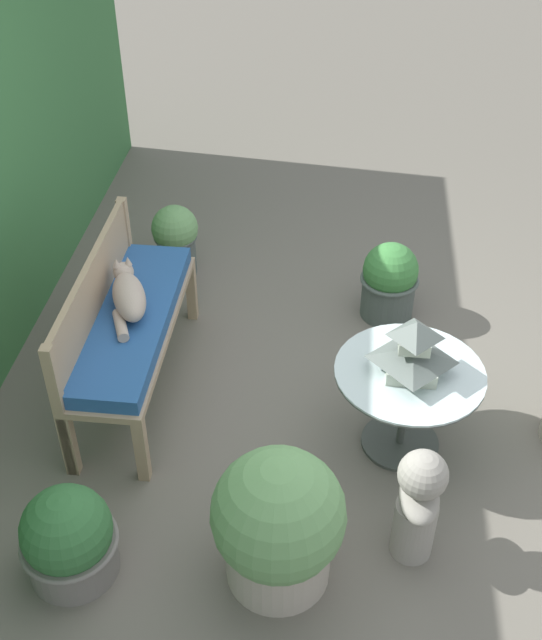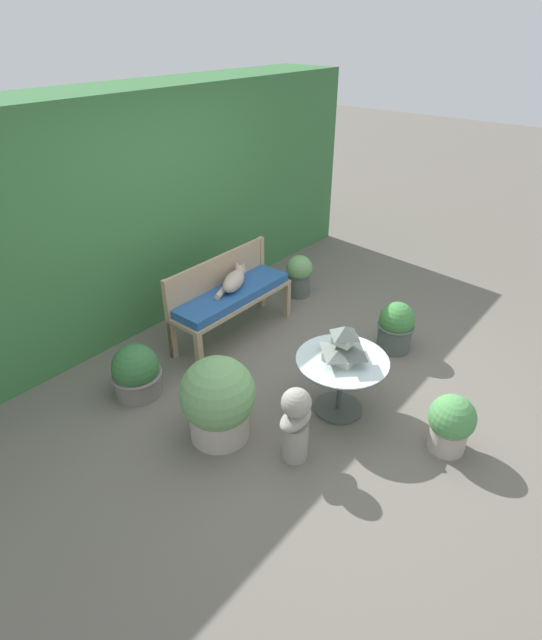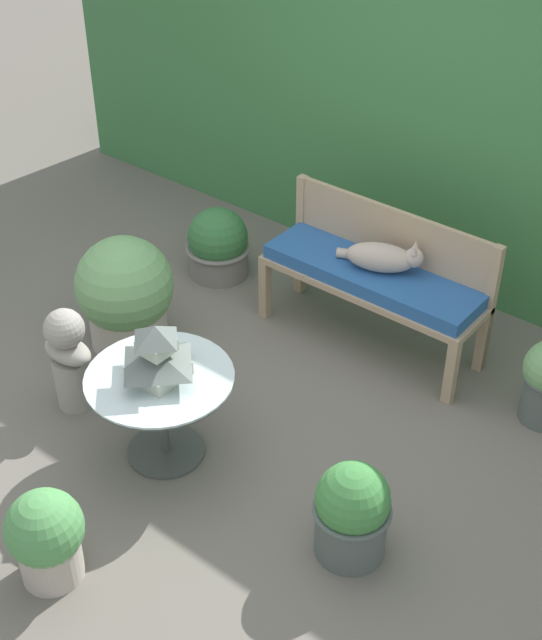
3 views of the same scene
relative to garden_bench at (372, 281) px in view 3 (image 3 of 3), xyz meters
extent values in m
plane|color=#666056|center=(-0.16, -1.14, -0.45)|extent=(30.00, 30.00, 0.00)
cube|color=#38703D|center=(-0.16, 1.27, 0.73)|extent=(6.40, 0.90, 2.37)
cube|color=tan|center=(-0.68, -0.19, -0.25)|extent=(0.06, 0.06, 0.41)
cube|color=tan|center=(0.68, -0.19, -0.25)|extent=(0.06, 0.06, 0.41)
cube|color=tan|center=(-0.68, 0.19, -0.25)|extent=(0.06, 0.06, 0.41)
cube|color=tan|center=(0.68, 0.19, -0.25)|extent=(0.06, 0.06, 0.41)
cube|color=tan|center=(0.00, 0.00, -0.02)|extent=(1.42, 0.44, 0.04)
cube|color=#23518E|center=(0.00, 0.00, 0.04)|extent=(1.36, 0.40, 0.09)
cube|color=tan|center=(-0.68, 0.20, -0.03)|extent=(0.06, 0.06, 0.86)
cube|color=tan|center=(0.68, 0.20, -0.03)|extent=(0.06, 0.06, 0.86)
cube|color=tan|center=(0.00, 0.20, 0.23)|extent=(1.36, 0.04, 0.34)
ellipsoid|color=#A89989|center=(0.04, 0.01, 0.17)|extent=(0.44, 0.32, 0.18)
sphere|color=#A89989|center=(0.22, 0.08, 0.21)|extent=(0.12, 0.12, 0.12)
cone|color=#A89989|center=(0.21, 0.11, 0.28)|extent=(0.04, 0.04, 0.05)
cone|color=#A89989|center=(0.23, 0.06, 0.28)|extent=(0.04, 0.04, 0.05)
cylinder|color=#A89989|center=(-0.14, 0.02, 0.12)|extent=(0.23, 0.14, 0.06)
cylinder|color=#424742|center=(-0.30, -1.51, -0.44)|extent=(0.42, 0.42, 0.02)
cylinder|color=#424742|center=(-0.30, -1.51, -0.19)|extent=(0.04, 0.04, 0.52)
cylinder|color=silver|center=(-0.30, -1.51, 0.07)|extent=(0.77, 0.77, 0.01)
torus|color=#424742|center=(-0.30, -1.51, 0.06)|extent=(0.77, 0.77, 0.02)
cube|color=#B2BCA8|center=(-0.30, -1.51, 0.12)|extent=(0.25, 0.25, 0.08)
pyramid|color=#56605B|center=(-0.30, -1.51, 0.20)|extent=(0.34, 0.34, 0.08)
cube|color=#B2BCA8|center=(-0.30, -1.51, 0.27)|extent=(0.15, 0.15, 0.07)
pyramid|color=#56605B|center=(-0.30, -1.51, 0.35)|extent=(0.21, 0.21, 0.09)
cylinder|color=gray|center=(-0.98, -1.55, -0.29)|extent=(0.20, 0.20, 0.32)
ellipsoid|color=gray|center=(-0.98, -1.55, -0.07)|extent=(0.32, 0.19, 0.12)
sphere|color=gray|center=(-0.98, -1.55, 0.08)|extent=(0.23, 0.23, 0.23)
cylinder|color=slate|center=(-1.26, 0.01, -0.35)|extent=(0.41, 0.41, 0.21)
torus|color=slate|center=(-1.26, 0.01, -0.25)|extent=(0.45, 0.45, 0.03)
sphere|color=#336B38|center=(-1.26, 0.01, -0.17)|extent=(0.42, 0.42, 0.42)
cylinder|color=#ADA393|center=(-0.15, -2.42, -0.33)|extent=(0.29, 0.29, 0.25)
torus|color=#ADA393|center=(-0.15, -2.42, -0.21)|extent=(0.32, 0.32, 0.03)
sphere|color=#4C8E4C|center=(-0.15, -2.42, -0.14)|extent=(0.36, 0.36, 0.36)
cylinder|color=#4C5651|center=(0.85, -1.44, -0.31)|extent=(0.34, 0.34, 0.29)
torus|color=#4C5651|center=(0.85, -1.44, -0.18)|extent=(0.38, 0.38, 0.03)
sphere|color=#3D7F3D|center=(0.85, -1.44, -0.10)|extent=(0.35, 0.35, 0.35)
cylinder|color=#ADA393|center=(-1.17, -0.93, -0.29)|extent=(0.48, 0.48, 0.32)
torus|color=#ADA393|center=(-1.17, -0.93, -0.15)|extent=(0.52, 0.52, 0.03)
sphere|color=#66995B|center=(-1.17, -0.93, -0.03)|extent=(0.60, 0.60, 0.60)
camera|label=1|loc=(-3.35, -1.15, 2.80)|focal=45.00mm
camera|label=2|loc=(-3.24, -3.17, 2.47)|focal=28.00mm
camera|label=3|loc=(2.32, -3.88, 2.96)|focal=50.00mm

